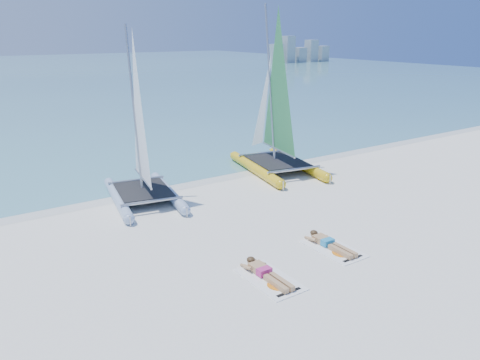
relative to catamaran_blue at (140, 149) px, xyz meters
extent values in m
plane|color=silver|center=(2.91, -4.62, -1.90)|extent=(140.00, 140.00, 0.00)
cube|color=silver|center=(2.91, 0.88, -1.90)|extent=(140.00, 1.40, 0.01)
cube|color=#9FA6AF|center=(50.91, 57.38, -0.15)|extent=(2.00, 2.00, 3.50)
cube|color=#9FA6AF|center=(53.91, 57.38, 0.60)|extent=(2.00, 2.00, 5.00)
cube|color=#9FA6AF|center=(56.91, 57.38, -0.50)|extent=(2.00, 2.00, 2.80)
cube|color=#9FA6AF|center=(59.91, 57.38, 0.20)|extent=(2.00, 2.00, 4.20)
cube|color=#9FA6AF|center=(62.91, 57.38, -0.40)|extent=(2.00, 2.00, 3.00)
cylinder|color=#A1B9D3|center=(-0.94, 0.07, -1.72)|extent=(1.10, 4.18, 0.37)
cone|color=#A1B9D3|center=(-0.53, 2.34, -1.72)|extent=(0.44, 0.59, 0.35)
cylinder|color=#A1B9D3|center=(0.90, -0.26, -1.72)|extent=(1.10, 4.18, 0.37)
cone|color=#A1B9D3|center=(1.31, 2.01, -1.72)|extent=(0.44, 0.59, 0.35)
cube|color=black|center=(-0.02, -0.09, -1.50)|extent=(2.18, 2.58, 0.03)
cylinder|color=#AEB0B5|center=(0.11, 0.64, 1.37)|extent=(0.28, 1.10, 5.77)
cylinder|color=gold|center=(5.34, 0.39, -1.69)|extent=(1.31, 4.78, 0.42)
cone|color=gold|center=(5.84, 2.98, -1.69)|extent=(0.51, 0.68, 0.40)
cylinder|color=gold|center=(7.44, -0.01, -1.69)|extent=(1.31, 4.78, 0.42)
cone|color=gold|center=(7.93, 2.58, -1.69)|extent=(0.51, 0.68, 0.40)
cube|color=black|center=(6.39, 0.19, -1.45)|extent=(2.52, 2.97, 0.03)
cylinder|color=#AEB0B5|center=(6.55, 1.03, 1.84)|extent=(0.33, 1.25, 6.59)
cube|color=white|center=(0.32, -7.25, -1.89)|extent=(1.00, 1.85, 0.02)
cube|color=tan|center=(0.32, -6.82, -1.78)|extent=(0.36, 0.55, 0.17)
cube|color=#C62E7C|center=(0.32, -7.02, -1.78)|extent=(0.37, 0.22, 0.17)
cube|color=tan|center=(0.32, -7.62, -1.82)|extent=(0.31, 0.85, 0.13)
sphere|color=tan|center=(0.32, -6.45, -1.74)|extent=(0.21, 0.21, 0.21)
ellipsoid|color=#3C2916|center=(0.32, -6.44, -1.70)|extent=(0.22, 0.24, 0.15)
cube|color=white|center=(2.86, -6.89, -1.89)|extent=(1.00, 1.85, 0.02)
cube|color=tan|center=(2.86, -6.46, -1.78)|extent=(0.36, 0.55, 0.17)
cube|color=#248DC1|center=(2.86, -6.66, -1.78)|extent=(0.37, 0.22, 0.17)
cube|color=tan|center=(2.86, -7.26, -1.82)|extent=(0.31, 0.85, 0.13)
sphere|color=tan|center=(2.86, -6.09, -1.74)|extent=(0.21, 0.21, 0.21)
ellipsoid|color=#3C2916|center=(2.86, -6.08, -1.70)|extent=(0.22, 0.24, 0.15)
camera|label=1|loc=(-6.04, -15.44, 4.01)|focal=35.00mm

